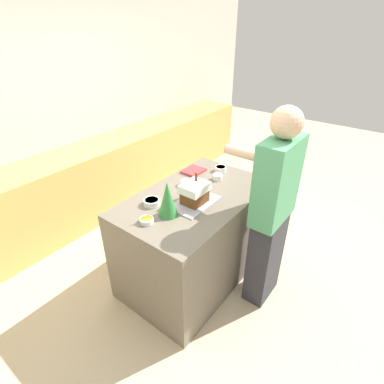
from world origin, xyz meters
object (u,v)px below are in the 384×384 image
gingerbread_house (195,193)px  candy_bowl_beside_tree (221,169)px  candy_bowl_far_left (147,220)px  candy_bowl_behind_tray (186,182)px  person (272,212)px  candy_bowl_near_tray_right (152,202)px  decorative_tree (168,199)px  candy_bowl_center_rear (217,177)px  cookbook (194,171)px  baking_tray (195,202)px

gingerbread_house → candy_bowl_beside_tree: 0.66m
gingerbread_house → candy_bowl_far_left: bearing=164.8°
candy_bowl_behind_tray → person: person is taller
candy_bowl_near_tray_right → candy_bowl_behind_tray: bearing=-2.3°
decorative_tree → candy_bowl_far_left: size_ratio=2.73×
gingerbread_house → person: bearing=-63.5°
candy_bowl_center_rear → cookbook: (-0.01, 0.28, -0.02)m
candy_bowl_far_left → candy_bowl_beside_tree: size_ratio=0.92×
gingerbread_house → candy_bowl_center_rear: bearing=9.8°
gingerbread_house → candy_bowl_center_rear: gingerbread_house is taller
candy_bowl_far_left → candy_bowl_center_rear: 0.91m
candy_bowl_far_left → candy_bowl_near_tray_right: 0.25m
baking_tray → candy_bowl_near_tray_right: candy_bowl_near_tray_right is taller
baking_tray → candy_bowl_center_rear: candy_bowl_center_rear is taller
decorative_tree → candy_bowl_near_tray_right: decorative_tree is taller
candy_bowl_far_left → cookbook: candy_bowl_far_left is taller
gingerbread_house → candy_bowl_center_rear: 0.48m
baking_tray → candy_bowl_behind_tray: size_ratio=4.51×
baking_tray → candy_bowl_behind_tray: bearing=52.2°
gingerbread_house → decorative_tree: decorative_tree is taller
candy_bowl_far_left → cookbook: (0.90, 0.24, -0.01)m
gingerbread_house → candy_bowl_near_tray_right: gingerbread_house is taller
decorative_tree → candy_bowl_center_rear: decorative_tree is taller
gingerbread_house → candy_bowl_beside_tree: (0.63, 0.15, -0.07)m
person → candy_bowl_behind_tray: bearing=96.2°
candy_bowl_far_left → candy_bowl_near_tray_right: (0.21, 0.15, 0.01)m
baking_tray → person: person is taller
candy_bowl_far_left → person: (0.72, -0.68, -0.03)m
candy_bowl_behind_tray → candy_bowl_center_rear: bearing=-31.7°
baking_tray → person: size_ratio=0.24×
baking_tray → person: bearing=-63.4°
baking_tray → candy_bowl_near_tray_right: 0.36m
candy_bowl_beside_tree → candy_bowl_near_tray_right: (-0.87, 0.11, -0.00)m
baking_tray → candy_bowl_near_tray_right: (-0.23, 0.27, 0.02)m
gingerbread_house → person: size_ratio=0.14×
decorative_tree → candy_bowl_behind_tray: 0.51m
candy_bowl_beside_tree → person: size_ratio=0.07×
candy_bowl_center_rear → baking_tray: bearing=-170.2°
decorative_tree → candy_bowl_center_rear: (0.73, 0.02, -0.12)m
gingerbread_house → person: 0.64m
cookbook → candy_bowl_center_rear: bearing=-89.0°
candy_bowl_behind_tray → person: 0.82m
candy_bowl_beside_tree → candy_bowl_near_tray_right: 0.88m
candy_bowl_beside_tree → candy_bowl_center_rear: bearing=-156.5°
candy_bowl_near_tray_right → cookbook: (0.70, 0.10, -0.02)m
candy_bowl_center_rear → candy_bowl_near_tray_right: 0.73m
baking_tray → gingerbread_house: size_ratio=1.72×
candy_bowl_beside_tree → candy_bowl_behind_tray: same height
decorative_tree → candy_bowl_behind_tray: size_ratio=3.10×
candy_bowl_behind_tray → person: (0.09, -0.81, -0.04)m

